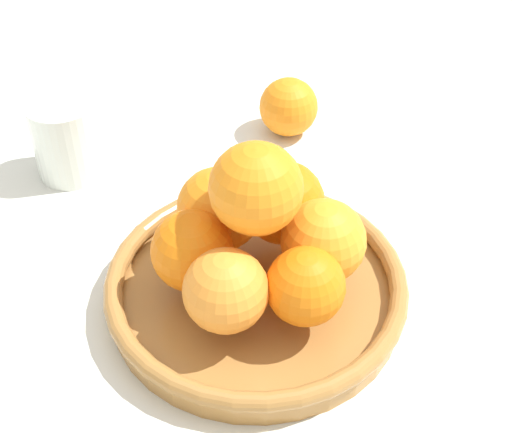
{
  "coord_description": "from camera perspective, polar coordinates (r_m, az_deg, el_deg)",
  "views": [
    {
      "loc": [
        -0.34,
        -0.3,
        0.5
      ],
      "look_at": [
        0.0,
        0.0,
        0.1
      ],
      "focal_mm": 50.0,
      "sensor_mm": 36.0,
      "label": 1
    }
  ],
  "objects": [
    {
      "name": "orange_pile",
      "position": [
        0.62,
        0.01,
        -1.01
      ],
      "size": [
        0.19,
        0.19,
        0.14
      ],
      "color": "orange",
      "rests_on": "fruit_bowl"
    },
    {
      "name": "fruit_bowl",
      "position": [
        0.66,
        0.0,
        -5.68
      ],
      "size": [
        0.28,
        0.28,
        0.03
      ],
      "color": "#A57238",
      "rests_on": "ground_plane"
    },
    {
      "name": "ground_plane",
      "position": [
        0.67,
        0.0,
        -6.71
      ],
      "size": [
        4.0,
        4.0,
        0.0
      ],
      "primitive_type": "plane",
      "color": "silver"
    },
    {
      "name": "drinking_glass",
      "position": [
        0.82,
        -14.91,
        6.04
      ],
      "size": [
        0.08,
        0.08,
        0.09
      ],
      "primitive_type": "cylinder",
      "color": "silver",
      "rests_on": "ground_plane"
    },
    {
      "name": "stray_orange",
      "position": [
        0.87,
        2.62,
        8.75
      ],
      "size": [
        0.07,
        0.07,
        0.07
      ],
      "primitive_type": "sphere",
      "color": "orange",
      "rests_on": "ground_plane"
    }
  ]
}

